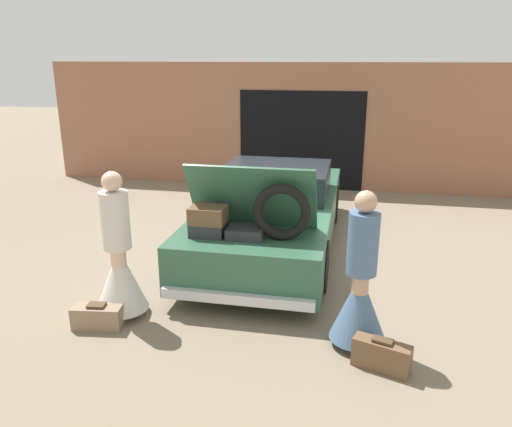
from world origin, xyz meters
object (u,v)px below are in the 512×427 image
Objects in this scene: suitcase_beside_left_person at (98,317)px; car at (272,212)px; suitcase_beside_right_person at (381,355)px; person_right at (360,292)px; person_left at (119,266)px.

car is at bearing 62.42° from suitcase_beside_left_person.
car reaches higher than suitcase_beside_right_person.
suitcase_beside_right_person is at bearing -145.38° from person_right.
person_left is 3.00× the size of suitcase_beside_left_person.
person_left reaches higher than person_right.
suitcase_beside_right_person is (1.59, -3.03, -0.43)m from car.
suitcase_beside_right_person is (2.95, -0.51, -0.47)m from person_left.
person_right is 0.65m from suitcase_beside_right_person.
person_right reaches higher than car.
suitcase_beside_left_person is 0.98× the size of suitcase_beside_right_person.
suitcase_beside_left_person is (-0.14, -0.34, -0.49)m from person_left.
person_right is at bearing -62.69° from car.
car is 2.86m from person_left.
suitcase_beside_right_person is at bearing -3.19° from suitcase_beside_left_person.
person_left reaches higher than suitcase_beside_left_person.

